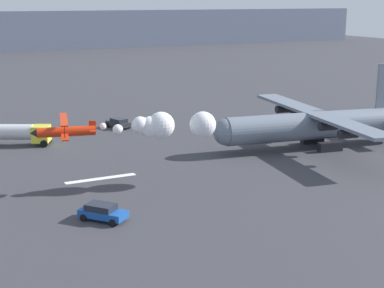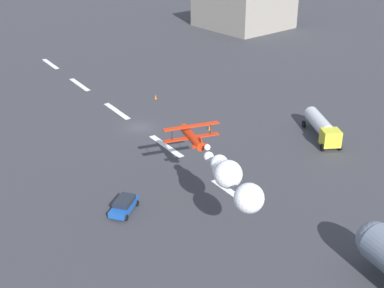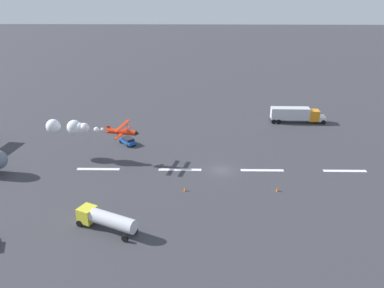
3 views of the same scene
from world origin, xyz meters
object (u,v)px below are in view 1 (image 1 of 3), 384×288
fuel_tanker_truck (16,133)px  followme_car_yellow (102,212)px  cargo_transport_plane (309,125)px  airport_staff_sedan (118,123)px  stunt_biplane_red (160,126)px

fuel_tanker_truck → followme_car_yellow: fuel_tanker_truck is taller
cargo_transport_plane → airport_staff_sedan: cargo_transport_plane is taller
followme_car_yellow → airport_staff_sedan: same height
cargo_transport_plane → airport_staff_sedan: 29.56m
cargo_transport_plane → followme_car_yellow: bearing=-158.0°
stunt_biplane_red → airport_staff_sedan: size_ratio=4.21×
stunt_biplane_red → fuel_tanker_truck: stunt_biplane_red is taller
cargo_transport_plane → followme_car_yellow: 35.08m
fuel_tanker_truck → airport_staff_sedan: (15.98, 4.30, -0.93)m
cargo_transport_plane → followme_car_yellow: size_ratio=6.91×
stunt_biplane_red → fuel_tanker_truck: size_ratio=1.99×
fuel_tanker_truck → followme_car_yellow: size_ratio=2.13×
fuel_tanker_truck → airport_staff_sedan: fuel_tanker_truck is taller
stunt_biplane_red → airport_staff_sedan: (5.24, 28.85, -5.60)m
stunt_biplane_red → followme_car_yellow: 12.64m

